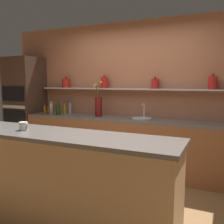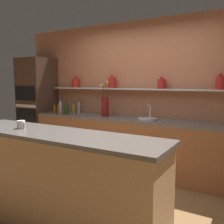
# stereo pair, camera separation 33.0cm
# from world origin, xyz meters

# --- Properties ---
(ground_plane) EXTENTS (12.00, 12.00, 0.00)m
(ground_plane) POSITION_xyz_m (0.00, 0.00, 0.00)
(ground_plane) COLOR brown
(back_wall_unit) EXTENTS (5.20, 0.28, 2.60)m
(back_wall_unit) POSITION_xyz_m (-0.00, 1.60, 1.30)
(back_wall_unit) COLOR #A86647
(back_wall_unit) RESTS_ON ground_plane
(back_counter_unit) EXTENTS (3.70, 0.62, 0.92)m
(back_counter_unit) POSITION_xyz_m (-0.08, 1.24, 0.46)
(back_counter_unit) COLOR brown
(back_counter_unit) RESTS_ON ground_plane
(island_counter) EXTENTS (2.43, 0.61, 1.02)m
(island_counter) POSITION_xyz_m (0.00, -0.66, 0.51)
(island_counter) COLOR tan
(island_counter) RESTS_ON ground_plane
(oven_tower) EXTENTS (0.65, 0.64, 2.02)m
(oven_tower) POSITION_xyz_m (-2.28, 1.24, 1.01)
(oven_tower) COLOR #3D281E
(oven_tower) RESTS_ON ground_plane
(flower_vase) EXTENTS (0.17, 0.16, 0.63)m
(flower_vase) POSITION_xyz_m (-0.57, 1.23, 1.10)
(flower_vase) COLOR maroon
(flower_vase) RESTS_ON back_counter_unit
(sink_fixture) EXTENTS (0.33, 0.33, 0.25)m
(sink_fixture) POSITION_xyz_m (0.24, 1.25, 0.94)
(sink_fixture) COLOR #B7B7BC
(sink_fixture) RESTS_ON back_counter_unit
(bottle_sauce_0) EXTENTS (0.05, 0.05, 0.17)m
(bottle_sauce_0) POSITION_xyz_m (-1.64, 1.18, 0.99)
(bottle_sauce_0) COLOR #9E4C0A
(bottle_sauce_0) RESTS_ON back_counter_unit
(bottle_wine_1) EXTENTS (0.08, 0.08, 0.28)m
(bottle_wine_1) POSITION_xyz_m (-1.36, 1.11, 1.02)
(bottle_wine_1) COLOR #193814
(bottle_wine_1) RESTS_ON back_counter_unit
(bottle_oil_2) EXTENTS (0.06, 0.06, 0.22)m
(bottle_oil_2) POSITION_xyz_m (-1.34, 1.29, 1.01)
(bottle_oil_2) COLOR olive
(bottle_oil_2) RESTS_ON back_counter_unit
(bottle_spirit_3) EXTENTS (0.06, 0.06, 0.24)m
(bottle_spirit_3) POSITION_xyz_m (-1.29, 1.40, 1.02)
(bottle_spirit_3) COLOR gray
(bottle_spirit_3) RESTS_ON back_counter_unit
(bottle_spirit_4) EXTENTS (0.07, 0.07, 0.26)m
(bottle_spirit_4) POSITION_xyz_m (-1.55, 1.15, 1.03)
(bottle_spirit_4) COLOR gray
(bottle_spirit_4) RESTS_ON back_counter_unit
(bottle_sauce_5) EXTENTS (0.05, 0.05, 0.18)m
(bottle_sauce_5) POSITION_xyz_m (-1.70, 1.15, 1.00)
(bottle_sauce_5) COLOR #9E4C0A
(bottle_sauce_5) RESTS_ON back_counter_unit
(coffee_mug) EXTENTS (0.11, 0.09, 0.09)m
(coffee_mug) POSITION_xyz_m (-0.46, -0.70, 1.06)
(coffee_mug) COLOR silver
(coffee_mug) RESTS_ON island_counter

